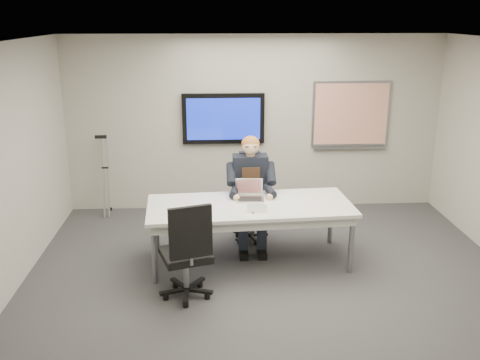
{
  "coord_description": "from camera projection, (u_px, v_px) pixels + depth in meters",
  "views": [
    {
      "loc": [
        -0.7,
        -5.42,
        3.09
      ],
      "look_at": [
        -0.35,
        0.99,
        1.09
      ],
      "focal_mm": 40.0,
      "sensor_mm": 36.0,
      "label": 1
    }
  ],
  "objects": [
    {
      "name": "laptop",
      "position": [
        249.0,
        194.0,
        6.93
      ],
      "size": [
        0.37,
        0.35,
        0.25
      ],
      "rotation": [
        0.0,
        0.0,
        -0.06
      ],
      "color": "#BDBDBF",
      "rests_on": "conference_table"
    },
    {
      "name": "office_chair_near",
      "position": [
        187.0,
        269.0,
        5.97
      ],
      "size": [
        0.7,
        0.7,
        1.17
      ],
      "rotation": [
        0.0,
        0.0,
        3.45
      ],
      "color": "black",
      "rests_on": "ground"
    },
    {
      "name": "seated_person",
      "position": [
        251.0,
        204.0,
        7.25
      ],
      "size": [
        0.48,
        0.81,
        1.52
      ],
      "rotation": [
        0.0,
        0.0,
        0.02
      ],
      "color": "#1E2532",
      "rests_on": "office_chair_far"
    },
    {
      "name": "wall_front",
      "position": [
        346.0,
        345.0,
        2.85
      ],
      "size": [
        6.0,
        0.02,
        2.8
      ],
      "primitive_type": "cube",
      "color": "#ACA89B",
      "rests_on": "ground"
    },
    {
      "name": "name_tent",
      "position": [
        257.0,
        208.0,
        6.46
      ],
      "size": [
        0.24,
        0.09,
        0.09
      ],
      "primitive_type": null,
      "rotation": [
        0.0,
        0.0,
        -0.1
      ],
      "color": "white",
      "rests_on": "conference_table"
    },
    {
      "name": "pen",
      "position": [
        252.0,
        211.0,
        6.47
      ],
      "size": [
        0.05,
        0.15,
        0.01
      ],
      "primitive_type": "cylinder",
      "rotation": [
        0.0,
        1.57,
        1.84
      ],
      "color": "black",
      "rests_on": "conference_table"
    },
    {
      "name": "ceiling",
      "position": [
        280.0,
        44.0,
        5.29
      ],
      "size": [
        6.0,
        6.0,
        0.02
      ],
      "primitive_type": "cube",
      "color": "silver",
      "rests_on": "wall_back"
    },
    {
      "name": "conference_table",
      "position": [
        250.0,
        211.0,
        6.76
      ],
      "size": [
        2.63,
        1.24,
        0.79
      ],
      "rotation": [
        0.0,
        0.0,
        0.07
      ],
      "color": "silver",
      "rests_on": "ground"
    },
    {
      "name": "tv_display",
      "position": [
        223.0,
        119.0,
        8.46
      ],
      "size": [
        1.3,
        0.09,
        0.8
      ],
      "color": "black",
      "rests_on": "wall_back"
    },
    {
      "name": "wall_back",
      "position": [
        255.0,
        124.0,
        8.57
      ],
      "size": [
        6.0,
        0.02,
        2.8
      ],
      "primitive_type": "cube",
      "color": "#ACA89B",
      "rests_on": "ground"
    },
    {
      "name": "whiteboard",
      "position": [
        351.0,
        115.0,
        8.58
      ],
      "size": [
        1.25,
        0.08,
        1.1
      ],
      "color": "gray",
      "rests_on": "wall_back"
    },
    {
      "name": "office_chair_far",
      "position": [
        249.0,
        219.0,
        7.59
      ],
      "size": [
        0.49,
        0.49,
        0.98
      ],
      "rotation": [
        0.0,
        0.0,
        0.06
      ],
      "color": "black",
      "rests_on": "ground"
    },
    {
      "name": "floor",
      "position": [
        275.0,
        296.0,
        6.12
      ],
      "size": [
        6.0,
        6.0,
        0.02
      ],
      "primitive_type": "cube",
      "color": "#38383B",
      "rests_on": "ground"
    },
    {
      "name": "crutch",
      "position": [
        106.0,
        173.0,
        8.42
      ],
      "size": [
        0.46,
        0.76,
        1.43
      ],
      "primitive_type": null,
      "rotation": [
        -0.25,
        0.0,
        -0.41
      ],
      "color": "#9FA2A7",
      "rests_on": "ground"
    }
  ]
}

